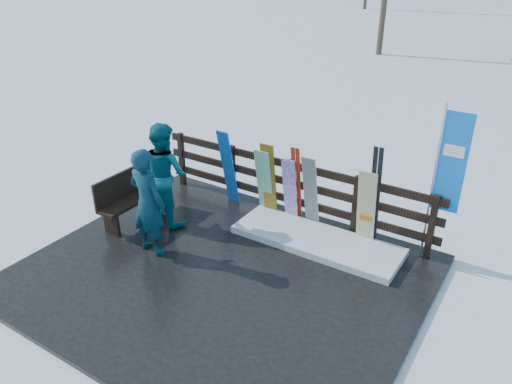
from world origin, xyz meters
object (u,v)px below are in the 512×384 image
Objects in this scene: rental_flag at (447,168)px; bench at (131,194)px; snowboard_2 at (269,181)px; snowboard_5 at (366,209)px; snowboard_3 at (290,191)px; person_back at (164,174)px; snowboard_0 at (228,168)px; snowboard_4 at (311,193)px; person_front at (148,202)px; snowboard_1 at (264,183)px.

bench is at bearing -161.24° from rental_flag.
snowboard_5 is (1.89, 0.00, -0.04)m from snowboard_2.
person_back is (-1.96, -1.14, 0.30)m from snowboard_3.
snowboard_5 is at bearing 0.00° from snowboard_0.
snowboard_0 reaches higher than snowboard_4.
snowboard_4 is 2.64m from person_back.
snowboard_3 is at bearing -173.93° from rental_flag.
rental_flag is at bearing 5.17° from snowboard_2.
snowboard_4 is 1.03m from snowboard_5.
snowboard_2 is (2.08, 1.45, 0.23)m from bench.
person_front is (-1.04, -2.06, 0.18)m from snowboard_2.
bench is at bearing -150.13° from snowboard_3.
snowboard_1 is at bearing -174.99° from rental_flag.
snowboard_4 is 2.32m from rental_flag.
snowboard_2 is at bearing -180.00° from snowboard_3.
bench is 2.55m from snowboard_2.
snowboard_0 is 1.13× the size of snowboard_5.
person_back is at bearing -162.55° from rental_flag.
person_back reaches higher than snowboard_3.
person_back reaches higher than snowboard_1.
snowboard_0 is at bearing 180.00° from snowboard_1.
rental_flag reaches higher than snowboard_1.
snowboard_2 reaches higher than snowboard_1.
bench is at bearing 36.49° from person_back.
person_back is at bearing -149.72° from snowboard_3.
snowboard_2 is 1.02× the size of snowboard_4.
bench is 0.78m from person_back.
snowboard_1 is 0.54m from snowboard_3.
rental_flag reaches higher than person_back.
bench is at bearing -128.80° from snowboard_0.
person_front is (-1.90, -2.06, 0.20)m from snowboard_4.
snowboard_0 is at bearing -176.04° from rental_flag.
rental_flag reaches higher than person_front.
snowboard_4 is at bearing -130.15° from person_front.
snowboard_3 is at bearing 180.00° from snowboard_4.
snowboard_5 is (1.03, 0.00, -0.02)m from snowboard_4.
person_back is at bearing -161.42° from snowboard_5.
snowboard_3 is at bearing 0.00° from snowboard_2.
snowboard_3 is 2.56m from person_front.
rental_flag is (3.90, 0.27, 0.82)m from snowboard_0.
snowboard_5 is 0.77× the size of person_front.
snowboard_4 is 0.57× the size of rental_flag.
snowboard_4 is at bearing 180.00° from snowboard_5.
snowboard_1 is 0.95m from snowboard_4.
snowboard_0 is 1.30m from person_back.
snowboard_5 is 1.44m from rental_flag.
snowboard_3 is at bearing -141.66° from person_back.
person_front reaches higher than bench.
bench is 0.94× the size of snowboard_0.
snowboard_1 reaches higher than snowboard_3.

